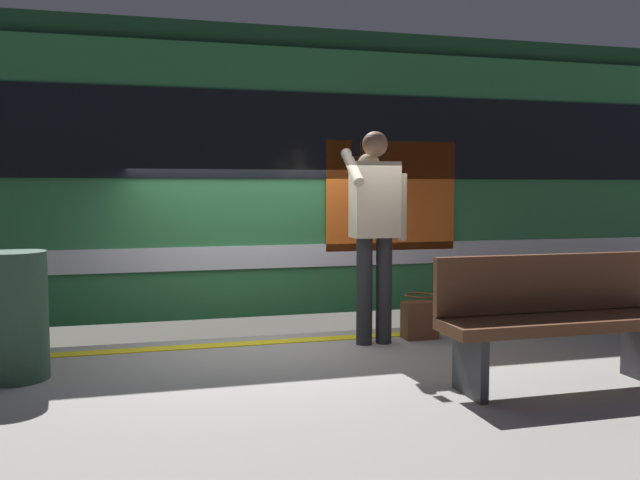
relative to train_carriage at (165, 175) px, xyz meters
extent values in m
plane|color=#4C4742|center=(-0.82, 2.31, -2.46)|extent=(24.94, 24.94, 0.00)
cube|color=yellow|center=(-0.82, 2.61, -1.51)|extent=(16.22, 0.16, 0.01)
cube|color=slate|center=(-0.82, 0.71, -2.38)|extent=(21.52, 0.08, 0.16)
cube|color=slate|center=(-0.82, -0.72, -2.38)|extent=(21.52, 0.08, 0.16)
cube|color=#2D723F|center=(0.00, -0.01, -0.10)|extent=(13.55, 2.82, 2.82)
cube|color=#1B4426|center=(0.00, -0.01, 1.43)|extent=(13.28, 2.59, 0.24)
cube|color=black|center=(0.00, 1.42, 0.39)|extent=(12.87, 0.03, 0.90)
cube|color=silver|center=(0.00, 1.42, -0.88)|extent=(12.87, 0.03, 0.24)
cube|color=#D85919|center=(-2.37, 1.42, -0.24)|extent=(1.50, 0.02, 1.20)
cylinder|color=black|center=(-4.40, 1.12, -1.88)|extent=(0.84, 0.12, 0.84)
cylinder|color=black|center=(-4.40, -1.13, -1.88)|extent=(0.84, 0.12, 0.84)
cylinder|color=#262628|center=(-1.74, 2.88, -1.05)|extent=(0.14, 0.14, 0.94)
cylinder|color=#262628|center=(-1.56, 2.88, -1.05)|extent=(0.14, 0.14, 0.94)
cube|color=beige|center=(-1.65, 2.88, -0.26)|extent=(0.40, 0.24, 0.65)
sphere|color=beige|center=(-1.65, 2.72, 0.05)|extent=(0.20, 0.20, 0.20)
sphere|color=#997051|center=(-1.65, 2.88, 0.22)|extent=(0.22, 0.22, 0.22)
cylinder|color=beige|center=(-1.90, 2.88, -0.32)|extent=(0.09, 0.09, 0.59)
cylinder|color=beige|center=(-1.42, 2.96, 0.02)|extent=(0.09, 0.42, 0.33)
cube|color=black|center=(-1.42, 3.06, 0.18)|extent=(0.07, 0.02, 0.15)
cube|color=#59331E|center=(-2.12, 2.79, -1.35)|extent=(0.31, 0.19, 0.33)
torus|color=#59331E|center=(-2.12, 2.79, -1.12)|extent=(0.28, 0.28, 0.02)
cube|color=brown|center=(-2.43, 4.45, -1.07)|extent=(1.69, 0.44, 0.08)
cube|color=brown|center=(-2.43, 4.26, -0.82)|extent=(1.69, 0.06, 0.40)
cube|color=#333338|center=(-1.76, 4.45, -1.29)|extent=(0.06, 0.40, 0.45)
cylinder|color=#2D4C38|center=(1.18, 3.26, -1.06)|extent=(0.45, 0.45, 0.92)
camera|label=1|loc=(0.34, 8.41, -0.15)|focal=38.06mm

